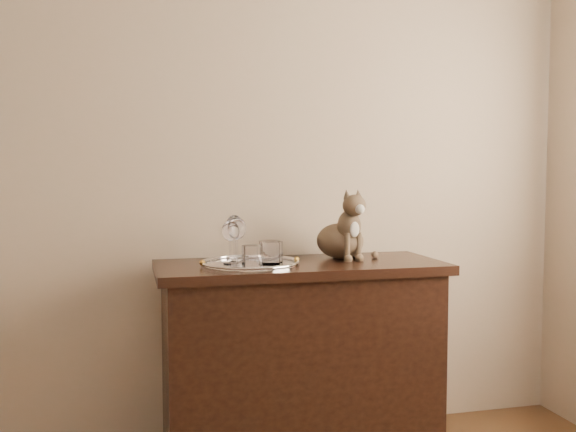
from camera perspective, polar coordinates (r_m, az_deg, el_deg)
The scene contains 10 objects.
wall_back at distance 2.89m, azimuth -12.19°, elevation 6.25°, with size 4.00×0.10×2.70m, color #BCA88D.
sideboard at distance 2.79m, azimuth 1.09°, elevation -12.84°, with size 1.20×0.50×0.85m, color black, non-canonical shape.
tray at distance 2.62m, azimuth -3.36°, elevation -4.32°, with size 0.40×0.40×0.01m, color silver.
wine_glass_b at distance 2.71m, azimuth -4.77°, elevation -1.93°, with size 0.07×0.07×0.19m, color silver, non-canonical shape.
wine_glass_c at distance 2.59m, azimuth -5.17°, elevation -2.34°, with size 0.07×0.07×0.18m, color white, non-canonical shape.
wine_glass_d at distance 2.58m, azimuth -4.56°, elevation -2.22°, with size 0.07×0.07×0.19m, color silver, non-canonical shape.
tumbler_a at distance 2.58m, azimuth -1.64°, elevation -3.27°, with size 0.09×0.09×0.10m, color silver.
tumbler_b at distance 2.49m, azimuth -3.23°, elevation -3.63°, with size 0.08×0.08×0.09m, color silver.
tumbler_c at distance 2.64m, azimuth -1.30°, elevation -3.21°, with size 0.08×0.08×0.09m, color white.
cat at distance 2.82m, azimuth 4.66°, elevation -0.67°, with size 0.30×0.28×0.31m, color #4B3B2C, non-canonical shape.
Camera 1 is at (-0.10, -0.63, 1.23)m, focal length 40.00 mm.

